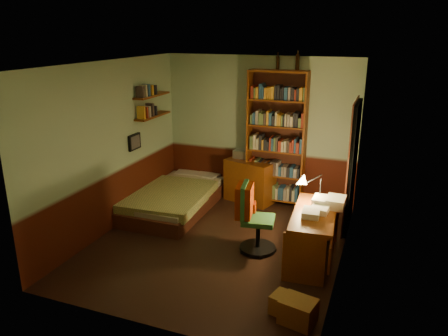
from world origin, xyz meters
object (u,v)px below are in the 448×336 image
(desk, at_px, (313,236))
(cardboard_box_a, at_px, (298,311))
(dresser, at_px, (250,181))
(cardboard_box_b, at_px, (286,305))
(bed, at_px, (175,191))
(mini_stereo, at_px, (241,154))
(desk_lamp, at_px, (321,184))
(bookshelf, at_px, (276,139))
(office_chair, at_px, (258,214))

(desk, bearing_deg, cardboard_box_a, -90.19)
(dresser, relative_size, cardboard_box_a, 2.37)
(cardboard_box_b, bearing_deg, dresser, 114.87)
(bed, distance_m, dresser, 1.37)
(mini_stereo, relative_size, desk, 0.20)
(desk, distance_m, desk_lamp, 0.73)
(bed, bearing_deg, desk_lamp, -12.81)
(bed, xyz_separation_m, bookshelf, (1.55, 0.88, 0.87))
(bookshelf, xyz_separation_m, cardboard_box_b, (0.96, -3.12, -1.08))
(office_chair, bearing_deg, desk_lamp, 17.23)
(cardboard_box_a, bearing_deg, cardboard_box_b, 145.35)
(bookshelf, height_order, desk, bookshelf)
(office_chair, distance_m, cardboard_box_a, 1.70)
(dresser, bearing_deg, desk_lamp, -26.91)
(bed, relative_size, office_chair, 1.94)
(desk_lamp, bearing_deg, bed, 148.77)
(dresser, distance_m, cardboard_box_a, 3.51)
(cardboard_box_a, bearing_deg, desk_lamp, 93.25)
(desk, relative_size, cardboard_box_b, 4.21)
(mini_stereo, xyz_separation_m, cardboard_box_b, (1.61, -3.16, -0.73))
(mini_stereo, distance_m, bookshelf, 0.74)
(desk_lamp, distance_m, office_chair, 0.96)
(dresser, xyz_separation_m, office_chair, (0.69, -1.74, 0.17))
(dresser, bearing_deg, cardboard_box_a, -47.68)
(dresser, distance_m, cardboard_box_b, 3.35)
(desk, relative_size, cardboard_box_a, 3.61)
(desk, xyz_separation_m, office_chair, (-0.77, -0.02, 0.20))
(cardboard_box_b, bearing_deg, mini_stereo, 117.06)
(mini_stereo, height_order, desk_lamp, desk_lamp)
(bookshelf, distance_m, cardboard_box_a, 3.57)
(bookshelf, relative_size, desk_lamp, 4.38)
(desk, height_order, cardboard_box_a, desk)
(mini_stereo, relative_size, cardboard_box_b, 0.86)
(office_chair, xyz_separation_m, cardboard_box_b, (0.72, -1.29, -0.45))
(bed, distance_m, mini_stereo, 1.39)
(desk, bearing_deg, desk_lamp, 85.17)
(mini_stereo, height_order, office_chair, office_chair)
(bed, xyz_separation_m, desk_lamp, (2.57, -0.56, 0.66))
(desk_lamp, xyz_separation_m, office_chair, (-0.77, -0.39, -0.42))
(cardboard_box_a, bearing_deg, office_chair, 122.03)
(bookshelf, relative_size, cardboard_box_b, 7.56)
(mini_stereo, xyz_separation_m, office_chair, (0.89, -1.87, -0.29))
(dresser, relative_size, cardboard_box_b, 2.77)
(office_chair, xyz_separation_m, cardboard_box_a, (0.87, -1.40, -0.42))
(cardboard_box_b, bearing_deg, bookshelf, 107.12)
(desk_lamp, bearing_deg, bookshelf, 106.19)
(bed, height_order, bookshelf, bookshelf)
(mini_stereo, relative_size, desk_lamp, 0.50)
(dresser, xyz_separation_m, bookshelf, (0.45, 0.09, 0.80))
(mini_stereo, height_order, cardboard_box_b, mini_stereo)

